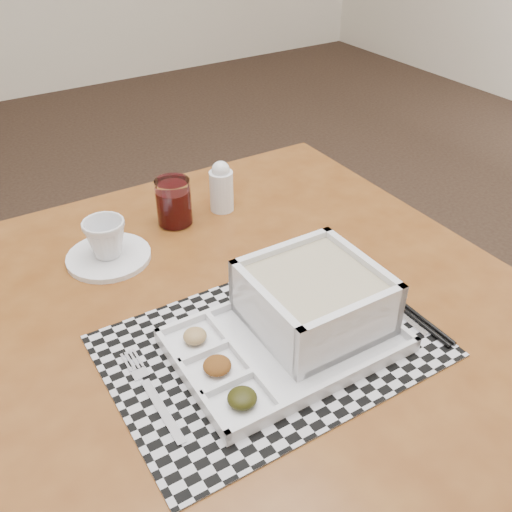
# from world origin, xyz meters

# --- Properties ---
(floor) EXTENTS (5.00, 5.00, 0.00)m
(floor) POSITION_xyz_m (0.00, 0.00, 0.00)
(floor) COLOR black
(floor) RESTS_ON ground
(dining_table) EXTENTS (0.96, 0.96, 0.71)m
(dining_table) POSITION_xyz_m (-0.53, -0.86, 0.64)
(dining_table) COLOR #5B2D10
(dining_table) RESTS_ON ground
(placemat) EXTENTS (0.47, 0.34, 0.00)m
(placemat) POSITION_xyz_m (-0.53, -0.97, 0.71)
(placemat) COLOR #B6B6BE
(placemat) RESTS_ON dining_table
(serving_tray) EXTENTS (0.32, 0.23, 0.10)m
(serving_tray) POSITION_xyz_m (-0.47, -0.97, 0.75)
(serving_tray) COLOR silver
(serving_tray) RESTS_ON placemat
(fork) EXTENTS (0.02, 0.19, 0.00)m
(fork) POSITION_xyz_m (-0.72, -0.96, 0.71)
(fork) COLOR silver
(fork) RESTS_ON placemat
(spoon) EXTENTS (0.04, 0.18, 0.01)m
(spoon) POSITION_xyz_m (-0.32, -0.94, 0.72)
(spoon) COLOR silver
(spoon) RESTS_ON placemat
(chopsticks) EXTENTS (0.02, 0.24, 0.01)m
(chopsticks) POSITION_xyz_m (-0.31, -1.00, 0.72)
(chopsticks) COLOR black
(chopsticks) RESTS_ON placemat
(saucer) EXTENTS (0.15, 0.15, 0.01)m
(saucer) POSITION_xyz_m (-0.65, -0.63, 0.72)
(saucer) COLOR silver
(saucer) RESTS_ON dining_table
(cup) EXTENTS (0.10, 0.10, 0.07)m
(cup) POSITION_xyz_m (-0.65, -0.63, 0.75)
(cup) COLOR silver
(cup) RESTS_ON saucer
(juice_glass) EXTENTS (0.07, 0.07, 0.09)m
(juice_glass) POSITION_xyz_m (-0.50, -0.58, 0.75)
(juice_glass) COLOR white
(juice_glass) RESTS_ON dining_table
(creamer_bottle) EXTENTS (0.05, 0.05, 0.11)m
(creamer_bottle) POSITION_xyz_m (-0.39, -0.58, 0.76)
(creamer_bottle) COLOR silver
(creamer_bottle) RESTS_ON dining_table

